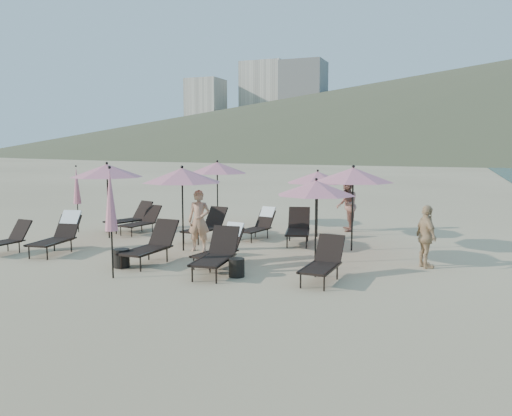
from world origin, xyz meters
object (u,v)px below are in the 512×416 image
at_px(umbrella_closed_0, 110,201).
at_px(side_table_0, 122,258).
at_px(lounger_3, 222,246).
at_px(umbrella_open_4, 318,177).
at_px(umbrella_open_1, 182,175).
at_px(side_table_1, 237,268).
at_px(lounger_7, 142,221).
at_px(lounger_8, 206,225).
at_px(lounger_0, 6,239).
at_px(lounger_1, 59,234).
at_px(lounger_2, 151,244).
at_px(umbrella_open_2, 316,188).
at_px(umbrella_open_3, 217,168).
at_px(lounger_6, 131,217).
at_px(beachgoer_c, 426,237).
at_px(lounger_9, 259,224).
at_px(umbrella_closed_1, 77,186).
at_px(lounger_10, 298,227).
at_px(lounger_4, 217,254).
at_px(beachgoer_a, 199,221).
at_px(umbrella_open_5, 353,175).
at_px(umbrella_open_0, 107,171).
at_px(lounger_5, 323,261).
at_px(beachgoer_b, 347,205).

bearing_deg(umbrella_closed_0, side_table_0, 116.31).
height_order(lounger_3, umbrella_open_4, umbrella_open_4).
height_order(umbrella_open_1, side_table_1, umbrella_open_1).
distance_m(lounger_7, lounger_8, 2.67).
height_order(lounger_0, umbrella_open_1, umbrella_open_1).
distance_m(lounger_1, lounger_2, 3.13).
bearing_deg(lounger_1, umbrella_open_2, 2.45).
height_order(lounger_7, side_table_0, lounger_7).
distance_m(lounger_0, lounger_2, 4.41).
bearing_deg(lounger_1, umbrella_open_3, 63.58).
relative_size(lounger_2, lounger_6, 0.98).
xyz_separation_m(lounger_0, lounger_1, (1.26, 0.66, 0.12)).
height_order(lounger_1, lounger_2, lounger_1).
height_order(lounger_2, beachgoer_c, beachgoer_c).
height_order(lounger_0, lounger_9, lounger_9).
bearing_deg(lounger_3, beachgoer_c, 28.01).
height_order(umbrella_open_1, umbrella_closed_1, umbrella_open_1).
bearing_deg(lounger_10, lounger_2, -137.69).
bearing_deg(lounger_4, side_table_0, -179.94).
xyz_separation_m(lounger_8, side_table_1, (2.74, -3.81, -0.26)).
bearing_deg(umbrella_closed_0, beachgoer_c, 29.52).
bearing_deg(beachgoer_a, umbrella_open_3, 97.40).
bearing_deg(umbrella_open_3, umbrella_open_5, -26.26).
height_order(lounger_3, umbrella_closed_0, umbrella_closed_0).
height_order(lounger_2, umbrella_open_1, umbrella_open_1).
relative_size(umbrella_open_0, umbrella_open_4, 1.11).
distance_m(lounger_10, umbrella_open_2, 3.09).
xyz_separation_m(lounger_0, lounger_4, (6.39, 0.16, 0.07)).
bearing_deg(umbrella_open_4, umbrella_open_3, 166.95).
xyz_separation_m(lounger_1, umbrella_closed_0, (3.16, -1.72, 1.21)).
bearing_deg(beachgoer_c, umbrella_open_0, 58.12).
distance_m(lounger_1, umbrella_open_0, 2.90).
bearing_deg(lounger_2, beachgoer_c, 19.47).
bearing_deg(lounger_9, lounger_5, -42.05).
xyz_separation_m(side_table_0, beachgoer_a, (0.82, 2.46, 0.64)).
bearing_deg(lounger_2, side_table_1, -7.80).
height_order(lounger_8, lounger_9, lounger_8).
xyz_separation_m(lounger_3, lounger_4, (0.29, -0.87, -0.00)).
bearing_deg(umbrella_open_4, umbrella_open_5, -50.42).
bearing_deg(lounger_1, lounger_5, -10.28).
bearing_deg(beachgoer_b, lounger_10, -32.06).
bearing_deg(lounger_7, umbrella_open_3, 65.57).
distance_m(lounger_9, umbrella_open_5, 3.66).
relative_size(lounger_7, umbrella_open_2, 0.77).
relative_size(lounger_8, umbrella_open_2, 0.84).
height_order(lounger_8, lounger_10, lounger_10).
xyz_separation_m(lounger_2, umbrella_closed_0, (0.03, -1.57, 1.26)).
bearing_deg(lounger_7, beachgoer_c, -0.91).
xyz_separation_m(umbrella_open_0, umbrella_open_1, (3.25, -0.87, -0.04)).
relative_size(lounger_5, umbrella_open_3, 0.67).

